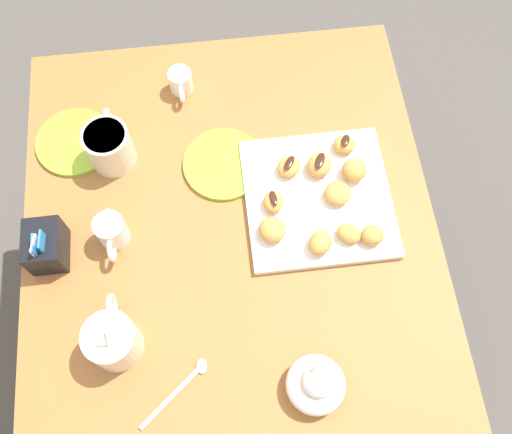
# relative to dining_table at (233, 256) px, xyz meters

# --- Properties ---
(ground_plane) EXTENTS (8.00, 8.00, 0.00)m
(ground_plane) POSITION_rel_dining_table_xyz_m (0.00, 0.00, -0.61)
(ground_plane) COLOR #514C47
(dining_table) EXTENTS (0.99, 0.84, 0.75)m
(dining_table) POSITION_rel_dining_table_xyz_m (0.00, 0.00, 0.00)
(dining_table) COLOR #A36633
(dining_table) RESTS_ON ground_plane
(pastry_plate_square) EXTENTS (0.30, 0.30, 0.02)m
(pastry_plate_square) POSITION_rel_dining_table_xyz_m (0.05, -0.19, 0.15)
(pastry_plate_square) COLOR white
(pastry_plate_square) RESTS_ON dining_table
(coffee_mug_cream_left) EXTENTS (0.14, 0.10, 0.15)m
(coffee_mug_cream_left) POSITION_rel_dining_table_xyz_m (-0.20, 0.23, 0.19)
(coffee_mug_cream_left) COLOR silver
(coffee_mug_cream_left) RESTS_ON dining_table
(coffee_mug_cream_right) EXTENTS (0.14, 0.10, 0.10)m
(coffee_mug_cream_right) POSITION_rel_dining_table_xyz_m (0.20, 0.23, 0.19)
(coffee_mug_cream_right) COLOR silver
(coffee_mug_cream_right) RESTS_ON dining_table
(cream_pitcher_white) EXTENTS (0.10, 0.06, 0.07)m
(cream_pitcher_white) POSITION_rel_dining_table_xyz_m (0.02, 0.23, 0.18)
(cream_pitcher_white) COLOR white
(cream_pitcher_white) RESTS_ON dining_table
(sugar_caddy) EXTENTS (0.09, 0.07, 0.11)m
(sugar_caddy) POSITION_rel_dining_table_xyz_m (-0.00, 0.36, 0.18)
(sugar_caddy) COLOR black
(sugar_caddy) RESTS_ON dining_table
(ice_cream_bowl) EXTENTS (0.11, 0.11, 0.08)m
(ice_cream_bowl) POSITION_rel_dining_table_xyz_m (-0.32, -0.12, 0.17)
(ice_cream_bowl) COLOR white
(ice_cream_bowl) RESTS_ON dining_table
(chocolate_sauce_pitcher) EXTENTS (0.09, 0.05, 0.06)m
(chocolate_sauce_pitcher) POSITION_rel_dining_table_xyz_m (0.36, 0.07, 0.17)
(chocolate_sauce_pitcher) COLOR white
(chocolate_sauce_pitcher) RESTS_ON dining_table
(saucer_lime_left) EXTENTS (0.17, 0.17, 0.01)m
(saucer_lime_left) POSITION_rel_dining_table_xyz_m (0.16, 0.00, 0.14)
(saucer_lime_left) COLOR #9EC633
(saucer_lime_left) RESTS_ON dining_table
(saucer_lime_right) EXTENTS (0.17, 0.17, 0.01)m
(saucer_lime_right) POSITION_rel_dining_table_xyz_m (0.25, 0.31, 0.14)
(saucer_lime_right) COLOR #9EC633
(saucer_lime_right) RESTS_ON dining_table
(loose_spoon_near_saucer) EXTENTS (0.11, 0.13, 0.01)m
(loose_spoon_near_saucer) POSITION_rel_dining_table_xyz_m (-0.29, 0.12, 0.14)
(loose_spoon_near_saucer) COLOR silver
(loose_spoon_near_saucer) RESTS_ON dining_table
(beignet_0) EXTENTS (0.05, 0.05, 0.03)m
(beignet_0) POSITION_rel_dining_table_xyz_m (-0.05, -0.28, 0.17)
(beignet_0) COLOR #D19347
(beignet_0) RESTS_ON pastry_plate_square
(beignet_1) EXTENTS (0.07, 0.07, 0.04)m
(beignet_1) POSITION_rel_dining_table_xyz_m (0.10, -0.27, 0.17)
(beignet_1) COLOR #D19347
(beignet_1) RESTS_ON pastry_plate_square
(beignet_2) EXTENTS (0.07, 0.07, 0.03)m
(beignet_2) POSITION_rel_dining_table_xyz_m (0.12, -0.20, 0.17)
(beignet_2) COLOR #D19347
(beignet_2) RESTS_ON pastry_plate_square
(chocolate_drizzle_2) EXTENTS (0.04, 0.03, 0.00)m
(chocolate_drizzle_2) POSITION_rel_dining_table_xyz_m (0.12, -0.20, 0.19)
(chocolate_drizzle_2) COLOR #381E11
(chocolate_drizzle_2) RESTS_ON beignet_2
(beignet_3) EXTENTS (0.07, 0.07, 0.03)m
(beignet_3) POSITION_rel_dining_table_xyz_m (0.05, -0.22, 0.17)
(beignet_3) COLOR #D19347
(beignet_3) RESTS_ON pastry_plate_square
(beignet_4) EXTENTS (0.05, 0.05, 0.03)m
(beignet_4) POSITION_rel_dining_table_xyz_m (0.05, -0.09, 0.17)
(beignet_4) COLOR #D19347
(beignet_4) RESTS_ON pastry_plate_square
(chocolate_drizzle_4) EXTENTS (0.04, 0.02, 0.00)m
(chocolate_drizzle_4) POSITION_rel_dining_table_xyz_m (0.05, -0.09, 0.18)
(chocolate_drizzle_4) COLOR #381E11
(chocolate_drizzle_4) RESTS_ON beignet_4
(beignet_5) EXTENTS (0.05, 0.05, 0.03)m
(beignet_5) POSITION_rel_dining_table_xyz_m (0.16, -0.26, 0.17)
(beignet_5) COLOR #D19347
(beignet_5) RESTS_ON pastry_plate_square
(chocolate_drizzle_5) EXTENTS (0.03, 0.03, 0.00)m
(chocolate_drizzle_5) POSITION_rel_dining_table_xyz_m (0.16, -0.26, 0.18)
(chocolate_drizzle_5) COLOR #381E11
(chocolate_drizzle_5) RESTS_ON beignet_5
(beignet_6) EXTENTS (0.07, 0.06, 0.04)m
(beignet_6) POSITION_rel_dining_table_xyz_m (-0.05, -0.17, 0.17)
(beignet_6) COLOR #D19347
(beignet_6) RESTS_ON pastry_plate_square
(beignet_7) EXTENTS (0.07, 0.07, 0.03)m
(beignet_7) POSITION_rel_dining_table_xyz_m (0.12, -0.13, 0.17)
(beignet_7) COLOR #D19347
(beignet_7) RESTS_ON pastry_plate_square
(chocolate_drizzle_7) EXTENTS (0.04, 0.03, 0.00)m
(chocolate_drizzle_7) POSITION_rel_dining_table_xyz_m (0.12, -0.13, 0.18)
(chocolate_drizzle_7) COLOR #381E11
(chocolate_drizzle_7) RESTS_ON beignet_7
(beignet_8) EXTENTS (0.06, 0.06, 0.03)m
(beignet_8) POSITION_rel_dining_table_xyz_m (-0.04, -0.23, 0.17)
(beignet_8) COLOR #D19347
(beignet_8) RESTS_ON pastry_plate_square
(beignet_9) EXTENTS (0.07, 0.07, 0.04)m
(beignet_9) POSITION_rel_dining_table_xyz_m (-0.02, -0.08, 0.17)
(beignet_9) COLOR #D19347
(beignet_9) RESTS_ON pastry_plate_square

